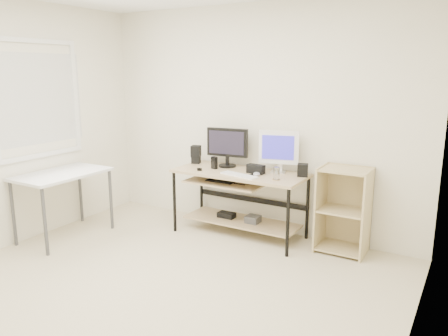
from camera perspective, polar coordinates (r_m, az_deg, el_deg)
room at (r=3.58m, az=-12.35°, el=3.61°), size 4.01×4.01×2.62m
desk at (r=4.97m, az=1.81°, el=-2.81°), size 1.50×0.65×0.75m
side_table at (r=5.19m, az=-20.37°, el=-1.43°), size 0.60×1.00×0.75m
shelf_unit at (r=4.72m, az=15.43°, el=-5.21°), size 0.50×0.40×0.90m
black_monitor at (r=5.11m, az=0.43°, el=3.05°), size 0.50×0.21×0.46m
white_imac at (r=4.84m, az=7.17°, el=2.55°), size 0.44×0.15×0.47m
keyboard at (r=4.71m, az=2.02°, el=-0.94°), size 0.47×0.21×0.02m
mouse at (r=4.71m, az=4.28°, el=-0.80°), size 0.12×0.14×0.04m
center_speaker at (r=4.82m, az=4.17°, el=-0.13°), size 0.20×0.10×0.10m
speaker_left at (r=5.33m, az=-3.68°, el=1.83°), size 0.14×0.14×0.22m
speaker_right at (r=4.75m, az=10.24°, el=-0.28°), size 0.14×0.14×0.13m
audio_controller at (r=5.03m, az=-1.28°, el=0.69°), size 0.08×0.06×0.14m
volume_puck at (r=4.96m, az=-3.22°, el=-0.19°), size 0.07×0.07×0.02m
smartphone at (r=4.73m, az=3.77°, el=-0.91°), size 0.09×0.13×0.01m
coaster at (r=4.57m, az=6.85°, el=-1.50°), size 0.10×0.10×0.01m
drinking_glass at (r=4.55m, az=6.87°, el=-0.68°), size 0.08×0.08×0.13m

